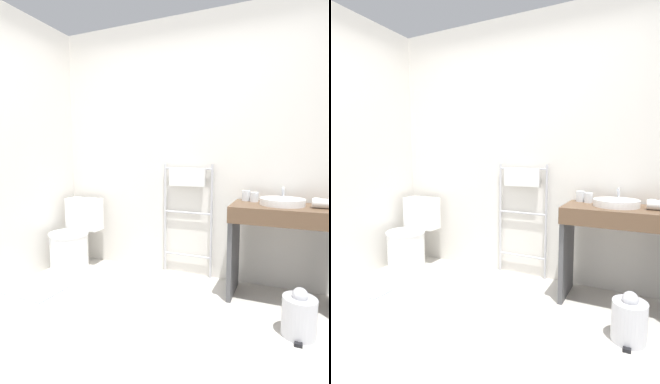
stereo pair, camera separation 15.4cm
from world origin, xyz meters
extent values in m
plane|color=beige|center=(0.00, 0.00, 0.00)|extent=(12.00, 12.00, 0.00)
cube|color=silver|center=(0.00, 1.54, 1.32)|extent=(3.17, 0.12, 2.63)
cube|color=silver|center=(-1.52, 0.74, 1.32)|extent=(0.12, 2.19, 2.63)
cylinder|color=white|center=(-1.17, 1.02, 0.21)|extent=(0.40, 0.40, 0.42)
cylinder|color=white|center=(-1.17, 1.02, 0.43)|extent=(0.41, 0.41, 0.02)
cube|color=white|center=(-1.17, 1.29, 0.59)|extent=(0.40, 0.19, 0.35)
cylinder|color=silver|center=(-1.17, 1.29, 0.78)|extent=(0.05, 0.05, 0.01)
cylinder|color=silver|center=(-0.23, 1.44, 0.58)|extent=(0.02, 0.02, 1.17)
cylinder|color=silver|center=(0.27, 1.44, 0.58)|extent=(0.02, 0.02, 1.17)
cylinder|color=silver|center=(0.02, 1.44, 0.21)|extent=(0.50, 0.02, 0.02)
cylinder|color=silver|center=(0.02, 1.44, 0.67)|extent=(0.50, 0.02, 0.02)
cylinder|color=silver|center=(0.02, 1.44, 1.12)|extent=(0.50, 0.02, 0.02)
cube|color=white|center=(0.02, 1.42, 1.04)|extent=(0.38, 0.04, 0.19)
cube|color=brown|center=(0.96, 1.20, 0.82)|extent=(0.87, 0.49, 0.03)
cube|color=brown|center=(0.96, 0.97, 0.75)|extent=(0.87, 0.02, 0.10)
cube|color=#4C4C4F|center=(0.54, 1.20, 0.40)|extent=(0.04, 0.42, 0.80)
cylinder|color=white|center=(0.93, 1.23, 0.87)|extent=(0.36, 0.36, 0.06)
cylinder|color=silver|center=(0.93, 1.23, 0.89)|extent=(0.30, 0.30, 0.01)
cylinder|color=silver|center=(0.93, 1.42, 0.91)|extent=(0.02, 0.02, 0.14)
cylinder|color=silver|center=(0.93, 1.37, 0.96)|extent=(0.02, 0.09, 0.02)
cylinder|color=white|center=(0.61, 1.37, 0.89)|extent=(0.08, 0.08, 0.10)
cylinder|color=white|center=(0.69, 1.32, 0.88)|extent=(0.07, 0.07, 0.09)
cylinder|color=white|center=(1.23, 1.18, 0.88)|extent=(0.15, 0.08, 0.08)
cube|color=white|center=(1.20, 1.27, 0.88)|extent=(0.05, 0.11, 0.05)
cylinder|color=silver|center=(1.09, 0.71, 0.14)|extent=(0.23, 0.23, 0.28)
sphere|color=silver|center=(1.09, 0.71, 0.30)|extent=(0.10, 0.10, 0.10)
cube|color=black|center=(1.09, 0.58, 0.01)|extent=(0.05, 0.04, 0.02)
cube|color=#B2BCCC|center=(-1.20, 0.53, 0.01)|extent=(0.56, 0.36, 0.01)
camera|label=1|loc=(0.99, -1.46, 1.25)|focal=28.00mm
camera|label=2|loc=(1.13, -1.39, 1.25)|focal=28.00mm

